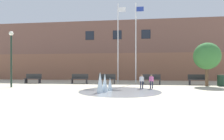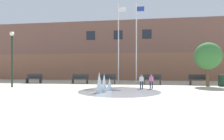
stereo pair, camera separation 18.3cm
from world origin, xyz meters
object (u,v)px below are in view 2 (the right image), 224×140
at_px(park_bench_near_trashcan, 152,79).
at_px(street_tree_near_building, 208,56).
at_px(park_bench_far_right, 199,79).
at_px(lamp_post_left_lane, 12,51).
at_px(park_bench_under_right_flagpole, 107,79).
at_px(flagpole_right, 137,40).
at_px(park_bench_center, 80,79).
at_px(child_in_fountain, 151,80).
at_px(trash_can, 222,81).
at_px(flagpole_left, 119,41).
at_px(child_with_pink_shirt, 141,80).
at_px(park_bench_under_left_flagpole, 34,78).

relative_size(park_bench_near_trashcan, street_tree_near_building, 0.45).
relative_size(park_bench_far_right, lamp_post_left_lane, 0.38).
distance_m(park_bench_under_right_flagpole, flagpole_right, 4.71).
height_order(park_bench_center, park_bench_under_right_flagpole, same).
height_order(child_in_fountain, street_tree_near_building, street_tree_near_building).
bearing_deg(lamp_post_left_lane, trash_can, 10.52).
height_order(park_bench_far_right, flagpole_left, flagpole_left).
xyz_separation_m(park_bench_under_right_flagpole, trash_can, (9.50, -0.82, -0.03)).
xyz_separation_m(child_with_pink_shirt, trash_can, (6.51, 2.84, -0.13)).
height_order(park_bench_under_left_flagpole, park_bench_center, same).
xyz_separation_m(park_bench_under_left_flagpole, park_bench_center, (4.61, 0.13, 0.00)).
bearing_deg(child_in_fountain, street_tree_near_building, -110.06).
distance_m(park_bench_under_right_flagpole, flagpole_left, 3.98).
distance_m(child_in_fountain, flagpole_left, 6.46).
height_order(lamp_post_left_lane, trash_can, lamp_post_left_lane).
relative_size(child_with_pink_shirt, child_in_fountain, 1.00).
xyz_separation_m(park_bench_far_right, trash_can, (1.52, -0.77, -0.03)).
height_order(park_bench_under_left_flagpole, park_bench_far_right, same).
bearing_deg(flagpole_left, park_bench_under_right_flagpole, -129.48).
height_order(park_bench_center, flagpole_left, flagpole_left).
xyz_separation_m(park_bench_under_right_flagpole, street_tree_near_building, (8.36, -0.94, 1.93)).
xyz_separation_m(flagpole_left, flagpole_right, (1.74, 0.00, -0.01)).
bearing_deg(park_bench_near_trashcan, park_bench_center, 179.34).
height_order(child_in_fountain, flagpole_right, flagpole_right).
distance_m(park_bench_under_left_flagpole, park_bench_near_trashcan, 11.29).
distance_m(park_bench_under_left_flagpole, flagpole_left, 9.06).
xyz_separation_m(park_bench_center, child_in_fountain, (6.30, -3.54, 0.10)).
relative_size(park_bench_center, lamp_post_left_lane, 0.38).
height_order(child_with_pink_shirt, lamp_post_left_lane, lamp_post_left_lane).
xyz_separation_m(park_bench_near_trashcan, flagpole_right, (-1.36, 1.17, 3.68)).
bearing_deg(child_with_pink_shirt, trash_can, 138.68).
distance_m(park_bench_center, street_tree_near_building, 11.19).
xyz_separation_m(flagpole_right, lamp_post_left_lane, (-9.40, -4.99, -1.43)).
distance_m(flagpole_left, lamp_post_left_lane, 9.25).
bearing_deg(trash_can, park_bench_center, 175.82).
bearing_deg(lamp_post_left_lane, flagpole_right, 27.96).
distance_m(park_bench_far_right, flagpole_right, 6.55).
bearing_deg(park_bench_center, park_bench_under_left_flagpole, -178.39).
bearing_deg(flagpole_right, trash_can, -16.23).
distance_m(park_bench_under_left_flagpole, park_bench_far_right, 15.22).
bearing_deg(street_tree_near_building, lamp_post_left_lane, -169.16).
bearing_deg(lamp_post_left_lane, street_tree_near_building, 10.84).
bearing_deg(park_bench_far_right, lamp_post_left_lane, -165.58).
distance_m(park_bench_under_left_flagpole, child_with_pink_shirt, 10.84).
height_order(flagpole_right, street_tree_near_building, flagpole_right).
relative_size(park_bench_near_trashcan, child_with_pink_shirt, 1.62).
distance_m(flagpole_left, trash_can, 9.53).
xyz_separation_m(park_bench_far_right, flagpole_right, (-5.28, 1.21, 3.68)).
xyz_separation_m(park_bench_under_right_flagpole, child_with_pink_shirt, (3.00, -3.66, 0.10)).
height_order(child_with_pink_shirt, trash_can, child_with_pink_shirt).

